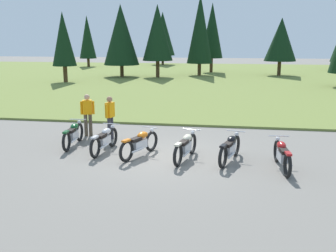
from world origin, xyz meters
TOP-DOWN VIEW (x-y plane):
  - ground_plane at (0.00, 0.00)m, footprint 140.00×140.00m
  - grass_moorland at (0.00, 26.58)m, footprint 80.00×44.00m
  - forest_treeline at (2.20, 31.00)m, footprint 40.44×28.24m
  - motorcycle_british_green at (-3.47, 0.76)m, footprint 0.62×2.10m
  - motorcycle_silver at (-2.12, 0.22)m, footprint 0.62×2.10m
  - motorcycle_orange at (-0.83, -0.06)m, footprint 0.96×1.98m
  - motorcycle_cream at (0.70, -0.20)m, footprint 0.70×2.07m
  - motorcycle_black at (2.09, -0.16)m, footprint 0.81×2.04m
  - motorcycle_red at (3.61, -0.63)m, footprint 0.62×2.10m
  - rider_with_back_turned at (-3.48, 2.25)m, footprint 0.52×0.33m
  - rider_in_hivis_vest at (-2.43, 1.85)m, footprint 0.29×0.54m

SIDE VIEW (x-z plane):
  - ground_plane at x=0.00m, z-range 0.00..0.00m
  - grass_moorland at x=0.00m, z-range 0.00..0.10m
  - motorcycle_british_green at x=-3.47m, z-range 0.00..0.88m
  - motorcycle_silver at x=-2.12m, z-range 0.00..0.88m
  - motorcycle_orange at x=-0.83m, z-range 0.00..0.88m
  - motorcycle_cream at x=0.70m, z-range 0.00..0.88m
  - motorcycle_black at x=2.09m, z-range 0.00..0.88m
  - motorcycle_red at x=3.61m, z-range 0.00..0.88m
  - rider_with_back_turned at x=-3.48m, z-range 0.11..1.78m
  - rider_in_hivis_vest at x=-2.43m, z-range 0.11..1.78m
  - forest_treeline at x=2.20m, z-range 0.20..8.69m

